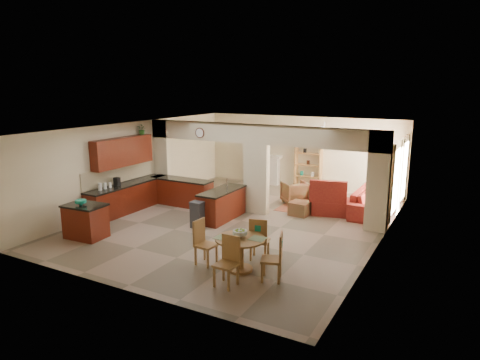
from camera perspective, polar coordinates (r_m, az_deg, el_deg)
The scene contains 39 objects.
floor at distance 12.86m, azimuth 0.16°, elevation -5.46°, with size 10.00×10.00×0.00m, color gray.
ceiling at distance 12.28m, azimuth 0.17°, elevation 7.06°, with size 10.00×10.00×0.00m, color white.
wall_back at distance 16.99m, azimuth 8.22°, elevation 3.69°, with size 8.00×8.00×0.00m, color beige.
wall_front at distance 8.57m, azimuth -15.99°, elevation -5.41°, with size 8.00×8.00×0.00m, color beige.
wall_left at distance 14.79m, azimuth -13.61°, elevation 2.16°, with size 10.00×10.00×0.00m, color beige.
wall_right at distance 11.21m, azimuth 18.47°, elevation -1.38°, with size 10.00×10.00×0.00m, color beige.
partition_left_pier at distance 15.34m, azimuth -10.29°, elevation 2.68°, with size 0.60×0.25×2.80m, color beige.
partition_center_pier at distance 13.43m, azimuth 2.19°, elevation 0.17°, with size 0.80×0.25×2.20m, color beige.
partition_right_pier at distance 12.22m, azimuth 17.94°, elevation -0.23°, with size 0.60×0.25×2.80m, color beige.
partition_header at distance 13.20m, azimuth 2.25°, elevation 6.12°, with size 8.00×0.25×0.60m, color beige.
kitchen_counter at distance 14.32m, azimuth -11.88°, elevation -1.92°, with size 2.52×3.29×1.48m.
upper_cabinets at distance 14.00m, azimuth -15.36°, elevation 3.66°, with size 0.35×2.40×0.90m, color #4A1308.
peninsula at distance 12.91m, azimuth -2.42°, elevation -3.27°, with size 0.70×1.85×0.91m.
wall_clock at distance 14.07m, azimuth -5.39°, elevation 6.27°, with size 0.34×0.34×0.03m, color #522A1B.
rug at distance 14.23m, azimuth 8.48°, elevation -3.80°, with size 1.60×1.30×0.01m, color #975736.
fireplace at distance 17.59m, azimuth 3.06°, elevation 1.50°, with size 1.60×0.35×1.20m.
shelving_unit at distance 16.79m, azimuth 9.07°, elevation 1.83°, with size 1.00×0.32×1.80m, color #A17337.
window_a at distance 13.48m, azimuth 20.06°, elevation -0.11°, with size 0.02×0.90×1.90m, color white.
window_b at distance 15.13m, azimuth 21.05°, elevation 1.13°, with size 0.02×0.90×1.90m, color white.
glazed_door at distance 14.33m, azimuth 20.54°, elevation -0.04°, with size 0.02×0.70×2.10m, color white.
drape_a_left at distance 12.90m, azimuth 19.47°, elevation -0.60°, with size 0.10×0.28×2.30m, color #461E1C.
drape_a_right at distance 14.07m, azimuth 20.28°, elevation 0.38°, with size 0.10×0.28×2.30m, color #461E1C.
drape_b_left at distance 14.55m, azimuth 20.57°, elevation 0.74°, with size 0.10×0.28×2.30m, color #461E1C.
drape_b_right at distance 15.72m, azimuth 21.21°, elevation 1.52°, with size 0.10×0.28×2.30m, color #461E1C.
ceiling_fan at distance 14.49m, azimuth 11.17°, elevation 6.70°, with size 1.00×1.00×0.10m, color white.
kitchen_island at distance 12.07m, azimuth -19.88°, elevation -5.16°, with size 1.10×0.82×0.91m.
teal_bowl at distance 11.93m, azimuth -20.47°, elevation -2.81°, with size 0.29×0.29×0.14m, color #148C6F.
trash_can at distance 12.22m, azimuth -5.72°, elevation -4.76°, with size 0.33×0.28×0.70m, color #303033.
dining_table at distance 9.40m, azimuth 0.03°, elevation -9.16°, with size 1.09×1.09×0.74m.
fruit_bowl at distance 9.35m, azimuth -0.00°, elevation -7.11°, with size 0.32×0.32×0.17m, color #77AC24.
sofa at distance 14.16m, azimuth 17.39°, elevation -2.75°, with size 1.02×2.61×0.76m, color maroon.
chaise at distance 13.83m, azimuth 12.03°, elevation -3.47°, with size 1.13×0.92×0.45m, color maroon.
armchair at distance 14.75m, azimuth 7.36°, elevation -1.69°, with size 0.80×0.83×0.75m, color maroon.
ottoman at distance 13.50m, azimuth 8.00°, elevation -3.78°, with size 0.58×0.58×0.42m, color maroon.
plant at distance 14.62m, azimuth -12.93°, elevation 6.61°, with size 0.31×0.27×0.35m, color #184913.
chair_north at distance 9.89m, azimuth 2.54°, elevation -7.69°, with size 0.50×0.50×1.02m.
chair_east at distance 8.94m, azimuth 4.78°, elevation -9.97°, with size 0.53×0.53×1.02m.
chair_south at distance 8.75m, azimuth -1.59°, elevation -10.44°, with size 0.44×0.44×1.02m.
chair_west at distance 9.76m, azimuth -4.97°, elevation -8.00°, with size 0.45×0.44×1.02m.
Camera 1 is at (5.81, -10.76, 3.97)m, focal length 32.00 mm.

